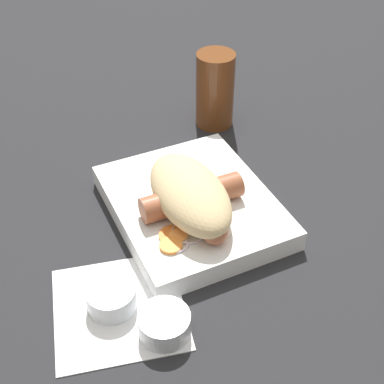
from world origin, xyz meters
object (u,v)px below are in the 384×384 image
sausage (192,197)px  condiment_cup_far (165,326)px  bread_roll (190,193)px  condiment_cup_near (112,299)px  food_tray (192,206)px  drink_glass (215,90)px

sausage → condiment_cup_far: sausage is taller
bread_roll → condiment_cup_near: bearing=-58.6°
bread_roll → sausage: (-0.00, 0.00, -0.01)m
condiment_cup_near → food_tray: bearing=124.5°
food_tray → condiment_cup_near: size_ratio=4.25×
condiment_cup_far → drink_glass: (-0.35, 0.24, 0.05)m
sausage → condiment_cup_far: bearing=-34.8°
food_tray → sausage: bearing=-25.1°
food_tray → drink_glass: size_ratio=1.94×
bread_roll → condiment_cup_far: bearing=-34.1°
food_tray → bread_roll: (0.02, -0.01, 0.04)m
food_tray → condiment_cup_far: size_ratio=4.25×
condiment_cup_near → drink_glass: drink_glass is taller
food_tray → sausage: sausage is taller
condiment_cup_far → drink_glass: drink_glass is taller
bread_roll → condiment_cup_far: 0.17m
bread_roll → drink_glass: (-0.21, 0.14, 0.01)m
sausage → bread_roll: bearing=-61.2°
drink_glass → sausage: bearing=-33.6°
food_tray → bread_roll: bread_roll is taller
bread_roll → food_tray: bearing=147.5°
bread_roll → condiment_cup_near: bread_roll is taller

